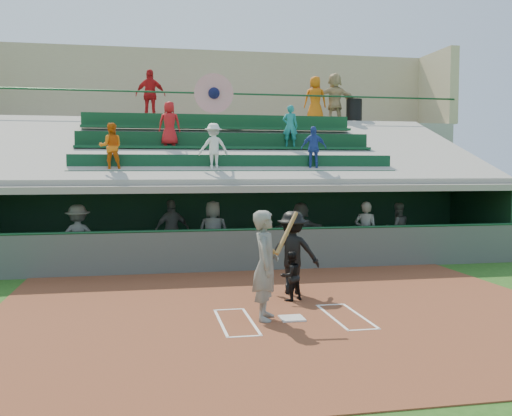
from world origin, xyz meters
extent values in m
plane|color=#204914|center=(0.00, 0.00, 0.00)|extent=(100.00, 100.00, 0.00)
cube|color=brown|center=(0.00, 0.50, 0.01)|extent=(11.00, 9.00, 0.02)
cube|color=silver|center=(0.00, 0.00, 0.04)|extent=(0.43, 0.43, 0.03)
cube|color=white|center=(-0.75, 0.00, 0.02)|extent=(0.05, 1.80, 0.01)
cube|color=white|center=(0.75, 0.00, 0.02)|extent=(0.05, 1.80, 0.01)
cube|color=white|center=(-1.30, 0.00, 0.02)|extent=(0.05, 1.80, 0.01)
cube|color=white|center=(1.30, 0.00, 0.02)|extent=(0.05, 1.80, 0.01)
cube|color=white|center=(-1.02, 0.90, 0.02)|extent=(0.60, 0.05, 0.01)
cube|color=white|center=(1.02, 0.90, 0.02)|extent=(0.60, 0.05, 0.01)
cube|color=white|center=(-1.02, -0.90, 0.02)|extent=(0.60, 0.05, 0.01)
cube|color=white|center=(1.02, -0.90, 0.02)|extent=(0.60, 0.05, 0.01)
cube|color=gray|center=(0.00, 6.75, 0.02)|extent=(16.00, 3.50, 0.04)
cube|color=gray|center=(0.00, 13.50, 2.30)|extent=(20.00, 3.00, 4.60)
cube|color=#4D524C|center=(0.00, 5.00, 0.55)|extent=(16.00, 0.06, 1.10)
cylinder|color=#154225|center=(0.00, 5.00, 1.12)|extent=(16.00, 0.08, 0.08)
cube|color=black|center=(0.00, 8.50, 1.10)|extent=(16.00, 0.25, 2.20)
cube|color=black|center=(8.00, 6.75, 1.10)|extent=(0.25, 3.50, 2.20)
cube|color=gray|center=(0.00, 6.75, 2.20)|extent=(16.40, 3.90, 0.18)
cube|color=gray|center=(0.00, 10.25, 1.15)|extent=(16.40, 3.50, 2.30)
cube|color=gray|center=(0.00, 11.90, 2.30)|extent=(16.40, 0.30, 4.60)
cube|color=gray|center=(0.00, 8.60, 3.45)|extent=(16.40, 6.51, 2.37)
cube|color=#0D3A20|center=(0.00, 6.20, 2.65)|extent=(9.40, 0.42, 0.08)
cube|color=#0C361F|center=(0.00, 6.40, 2.91)|extent=(9.40, 0.06, 0.45)
cube|color=#0D3B20|center=(0.00, 8.10, 3.40)|extent=(9.40, 0.42, 0.08)
cube|color=#0B341A|center=(0.00, 8.30, 3.66)|extent=(9.40, 0.06, 0.45)
cube|color=#0D3A1D|center=(0.00, 10.00, 4.15)|extent=(9.40, 0.42, 0.08)
cube|color=#0D3B1C|center=(0.00, 10.20, 4.41)|extent=(9.40, 0.06, 0.45)
imported|color=#DC620C|center=(-3.51, 6.30, 3.34)|extent=(0.66, 0.53, 1.30)
imported|color=silver|center=(-0.68, 6.30, 3.35)|extent=(0.93, 0.63, 1.33)
imported|color=#264098|center=(2.27, 6.30, 3.34)|extent=(0.79, 0.41, 1.29)
imported|color=#AA1316|center=(-1.84, 8.20, 4.13)|extent=(0.70, 0.48, 1.39)
imported|color=#1A7475|center=(2.04, 8.20, 4.11)|extent=(0.56, 0.44, 1.35)
cylinder|color=#133D1F|center=(0.00, 12.00, 5.60)|extent=(20.00, 0.07, 0.07)
cylinder|color=red|center=(0.00, 11.98, 5.60)|extent=(1.50, 0.06, 1.50)
sphere|color=#0D1035|center=(0.00, 11.95, 5.60)|extent=(0.44, 0.44, 0.44)
cube|color=tan|center=(0.00, 15.00, 6.20)|extent=(20.00, 0.40, 3.20)
cube|color=tan|center=(10.00, 13.50, 6.20)|extent=(0.40, 3.00, 3.20)
imported|color=#5E605B|center=(-0.47, 0.08, 1.01)|extent=(0.66, 0.83, 1.98)
cylinder|color=olive|center=(-0.12, -0.07, 1.60)|extent=(0.56, 0.54, 0.75)
sphere|color=olive|center=(-0.34, 0.08, 1.25)|extent=(0.10, 0.10, 0.10)
imported|color=black|center=(0.34, 1.43, 0.53)|extent=(0.61, 0.55, 1.02)
imported|color=black|center=(0.55, 2.09, 0.92)|extent=(1.30, 0.96, 1.80)
cube|color=brown|center=(-0.13, 7.92, 0.26)|extent=(13.95, 5.80, 0.44)
imported|color=#5A5C57|center=(-4.38, 5.89, 0.91)|extent=(1.21, 0.81, 1.75)
imported|color=#60625D|center=(-1.84, 6.94, 0.93)|extent=(1.13, 0.71, 1.79)
imported|color=#5E615B|center=(-0.71, 6.19, 0.94)|extent=(0.97, 0.72, 1.79)
imported|color=#51534F|center=(1.92, 6.43, 0.89)|extent=(1.65, 0.82, 1.71)
imported|color=#585B56|center=(3.59, 5.49, 0.92)|extent=(0.77, 0.70, 1.77)
imported|color=#5F625C|center=(5.13, 6.71, 0.86)|extent=(0.81, 0.63, 1.64)
cylinder|color=black|center=(5.78, 12.39, 5.08)|extent=(0.64, 0.64, 0.95)
imported|color=red|center=(-2.37, 12.66, 5.57)|extent=(1.17, 0.56, 1.94)
imported|color=#C65C0B|center=(4.11, 12.32, 5.51)|extent=(0.98, 0.73, 1.82)
imported|color=tan|center=(4.99, 12.53, 5.60)|extent=(1.92, 0.81, 2.01)
camera|label=1|loc=(-2.55, -9.85, 2.75)|focal=40.00mm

